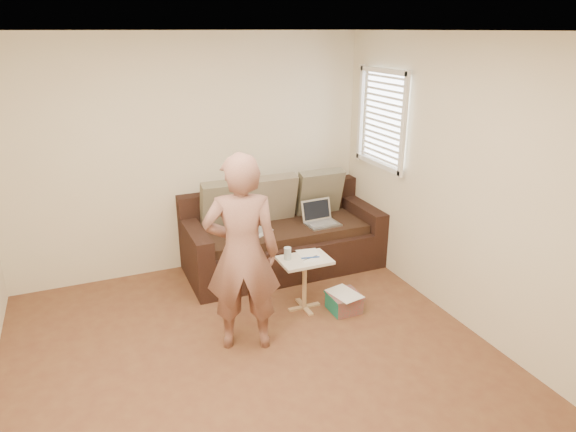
% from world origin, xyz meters
% --- Properties ---
extents(floor, '(4.50, 4.50, 0.00)m').
position_xyz_m(floor, '(0.00, 0.00, 0.00)').
color(floor, brown).
rests_on(floor, ground).
extents(ceiling, '(4.50, 4.50, 0.00)m').
position_xyz_m(ceiling, '(0.00, 0.00, 2.60)').
color(ceiling, white).
rests_on(ceiling, wall_back).
extents(wall_back, '(4.00, 0.00, 4.00)m').
position_xyz_m(wall_back, '(0.00, 2.25, 1.30)').
color(wall_back, beige).
rests_on(wall_back, ground).
extents(wall_right, '(0.00, 4.50, 4.50)m').
position_xyz_m(wall_right, '(2.00, 0.00, 1.30)').
color(wall_right, beige).
rests_on(wall_right, ground).
extents(window_blinds, '(0.12, 0.88, 1.08)m').
position_xyz_m(window_blinds, '(1.95, 1.50, 1.70)').
color(window_blinds, white).
rests_on(window_blinds, wall_right).
extents(sofa, '(2.20, 0.95, 0.85)m').
position_xyz_m(sofa, '(0.90, 1.77, 0.42)').
color(sofa, black).
rests_on(sofa, ground).
extents(pillow_left, '(0.55, 0.29, 0.57)m').
position_xyz_m(pillow_left, '(0.30, 1.99, 0.79)').
color(pillow_left, '#685F4D').
rests_on(pillow_left, sofa).
extents(pillow_mid, '(0.55, 0.27, 0.57)m').
position_xyz_m(pillow_mid, '(0.85, 1.98, 0.79)').
color(pillow_mid, '#6D644E').
rests_on(pillow_mid, sofa).
extents(pillow_right, '(0.55, 0.28, 0.57)m').
position_xyz_m(pillow_right, '(1.45, 1.98, 0.79)').
color(pillow_right, '#685F4D').
rests_on(pillow_right, sofa).
extents(laptop_silver, '(0.39, 0.29, 0.25)m').
position_xyz_m(laptop_silver, '(1.32, 1.62, 0.52)').
color(laptop_silver, '#B7BABC').
rests_on(laptop_silver, sofa).
extents(laptop_white, '(0.41, 0.39, 0.24)m').
position_xyz_m(laptop_white, '(0.54, 1.69, 0.52)').
color(laptop_white, white).
rests_on(laptop_white, sofa).
extents(person, '(0.74, 0.61, 1.73)m').
position_xyz_m(person, '(0.01, 0.50, 0.87)').
color(person, brown).
rests_on(person, ground).
extents(side_table, '(0.49, 0.34, 0.54)m').
position_xyz_m(side_table, '(0.74, 0.85, 0.27)').
color(side_table, silver).
rests_on(side_table, ground).
extents(drinking_glass, '(0.07, 0.07, 0.12)m').
position_xyz_m(drinking_glass, '(0.59, 0.91, 0.60)').
color(drinking_glass, silver).
rests_on(drinking_glass, side_table).
extents(scissors, '(0.20, 0.14, 0.02)m').
position_xyz_m(scissors, '(0.80, 0.83, 0.55)').
color(scissors, silver).
rests_on(scissors, side_table).
extents(paper_on_table, '(0.25, 0.33, 0.00)m').
position_xyz_m(paper_on_table, '(0.82, 0.90, 0.54)').
color(paper_on_table, white).
rests_on(paper_on_table, side_table).
extents(striped_box, '(0.30, 0.30, 0.19)m').
position_xyz_m(striped_box, '(1.08, 0.65, 0.09)').
color(striped_box, red).
rests_on(striped_box, ground).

